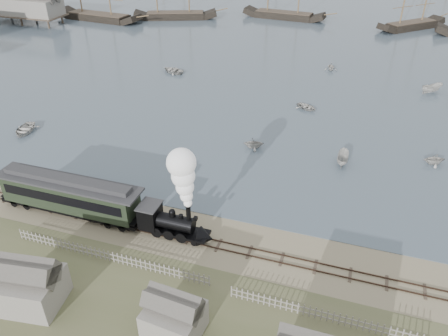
% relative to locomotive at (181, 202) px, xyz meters
% --- Properties ---
extents(ground, '(600.00, 600.00, 0.00)m').
position_rel_locomotive_xyz_m(ground, '(1.59, 2.00, -4.20)').
color(ground, gray).
rests_on(ground, ground).
extents(rail_track, '(120.00, 1.80, 0.16)m').
position_rel_locomotive_xyz_m(rail_track, '(1.59, 0.00, -4.16)').
color(rail_track, '#38271E').
rests_on(rail_track, ground).
extents(picket_fence_west, '(19.00, 0.10, 1.20)m').
position_rel_locomotive_xyz_m(picket_fence_west, '(-4.91, -5.00, -4.20)').
color(picket_fence_west, gray).
rests_on(picket_fence_west, ground).
extents(picket_fence_east, '(15.00, 0.10, 1.20)m').
position_rel_locomotive_xyz_m(picket_fence_east, '(14.09, -5.50, -4.20)').
color(picket_fence_east, gray).
rests_on(picket_fence_east, ground).
extents(shed_left, '(5.00, 4.00, 4.10)m').
position_rel_locomotive_xyz_m(shed_left, '(-8.41, -11.00, -4.20)').
color(shed_left, gray).
rests_on(shed_left, ground).
extents(shed_mid, '(4.00, 3.50, 3.60)m').
position_rel_locomotive_xyz_m(shed_mid, '(3.59, -10.00, -4.20)').
color(shed_mid, gray).
rests_on(shed_mid, ground).
extents(locomotive, '(7.30, 2.73, 9.10)m').
position_rel_locomotive_xyz_m(locomotive, '(0.00, 0.00, 0.00)').
color(locomotive, black).
rests_on(locomotive, ground).
extents(passenger_coach, '(15.53, 3.00, 3.77)m').
position_rel_locomotive_xyz_m(passenger_coach, '(-12.14, 0.00, -1.84)').
color(passenger_coach, black).
rests_on(passenger_coach, ground).
extents(beached_dinghy, '(3.58, 4.24, 0.75)m').
position_rel_locomotive_xyz_m(beached_dinghy, '(-17.13, 2.51, -3.83)').
color(beached_dinghy, beige).
rests_on(beached_dinghy, ground).
extents(rowboat_0, '(5.10, 4.22, 0.92)m').
position_rel_locomotive_xyz_m(rowboat_0, '(-29.10, 13.25, -3.69)').
color(rowboat_0, beige).
rests_on(rowboat_0, harbor_water).
extents(rowboat_1, '(2.93, 3.18, 1.39)m').
position_rel_locomotive_xyz_m(rowboat_1, '(1.91, 18.93, -3.45)').
color(rowboat_1, beige).
rests_on(rowboat_1, harbor_water).
extents(rowboat_2, '(3.48, 1.32, 1.34)m').
position_rel_locomotive_xyz_m(rowboat_2, '(13.12, 18.52, -3.47)').
color(rowboat_2, beige).
rests_on(rowboat_2, harbor_water).
extents(rowboat_3, '(3.73, 4.12, 0.70)m').
position_rel_locomotive_xyz_m(rowboat_3, '(6.47, 33.20, -3.79)').
color(rowboat_3, beige).
rests_on(rowboat_3, harbor_water).
extents(rowboat_4, '(3.08, 3.28, 1.39)m').
position_rel_locomotive_xyz_m(rowboat_4, '(23.69, 21.88, -3.45)').
color(rowboat_4, beige).
rests_on(rowboat_4, harbor_water).
extents(rowboat_5, '(3.51, 4.01, 1.51)m').
position_rel_locomotive_xyz_m(rowboat_5, '(24.96, 46.18, -3.39)').
color(rowboat_5, beige).
rests_on(rowboat_5, harbor_water).
extents(rowboat_6, '(4.40, 5.18, 0.91)m').
position_rel_locomotive_xyz_m(rowboat_6, '(-19.58, 41.77, -3.69)').
color(rowboat_6, beige).
rests_on(rowboat_6, harbor_water).
extents(rowboat_7, '(3.18, 2.92, 1.42)m').
position_rel_locomotive_xyz_m(rowboat_7, '(7.93, 52.13, -3.43)').
color(rowboat_7, beige).
rests_on(rowboat_7, harbor_water).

